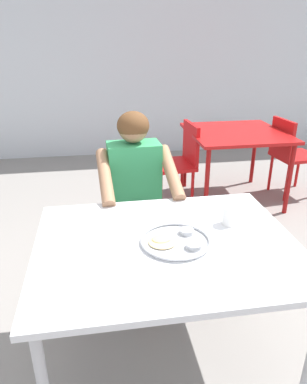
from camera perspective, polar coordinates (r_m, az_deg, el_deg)
ground_plane at (r=2.16m, az=3.18°, el=-26.26°), size 12.00×12.00×0.05m
back_wall at (r=5.23m, az=-6.17°, el=24.38°), size 12.00×0.12×3.40m
table_foreground at (r=1.72m, az=2.12°, el=-9.93°), size 1.21×0.95×0.74m
thali_tray at (r=1.67m, az=3.42°, el=-7.78°), size 0.33×0.33×0.03m
drinking_cup at (r=1.85m, az=12.10°, el=-3.61°), size 0.08×0.08×0.10m
chair_foreground at (r=2.61m, az=-3.36°, el=-1.59°), size 0.42×0.41×0.89m
diner_foreground at (r=2.33m, az=-2.69°, el=0.62°), size 0.51×0.56×1.20m
table_background_red at (r=3.76m, az=12.96°, el=8.22°), size 0.94×0.95×0.74m
chair_red_left at (r=3.66m, az=4.26°, el=5.40°), size 0.44×0.46×0.83m
chair_red_right at (r=4.10m, az=20.92°, el=6.01°), size 0.48×0.44×0.84m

